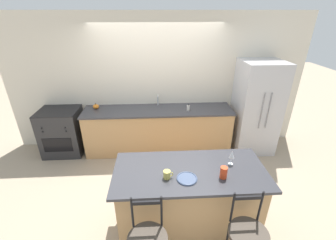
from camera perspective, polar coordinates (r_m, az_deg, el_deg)
name	(u,v)px	position (r m, az deg, el deg)	size (l,w,h in m)	color
ground_plane	(159,158)	(4.60, -2.21, -9.74)	(18.00, 18.00, 0.00)	tan
wall_back	(157,83)	(4.65, -2.71, 9.31)	(6.00, 0.07, 2.70)	beige
back_counter	(159,129)	(4.68, -2.42, -2.36)	(2.96, 0.71, 0.92)	tan
sink_faucet	(158,99)	(4.62, -2.61, 5.35)	(0.02, 0.13, 0.22)	#ADAFB5
kitchen_island	(189,199)	(3.10, 5.25, -19.40)	(1.85, 0.84, 0.95)	tan
refrigerator	(256,108)	(4.86, 21.39, 2.97)	(0.79, 0.78, 1.86)	#BCBCC1
oven_range	(63,132)	(5.05, -25.21, -2.68)	(0.76, 0.66, 0.94)	#28282B
bar_stool_far	(247,240)	(2.75, 19.37, -26.73)	(0.41, 0.41, 1.06)	black
dinner_plate	(187,178)	(2.65, 4.82, -14.55)	(0.24, 0.24, 0.02)	#425170
wine_glass	(232,155)	(2.90, 15.92, -8.49)	(0.06, 0.06, 0.20)	white
coffee_mug	(167,174)	(2.64, -0.22, -13.66)	(0.12, 0.08, 0.10)	#C1B251
tumbler_cup	(224,172)	(2.70, 13.95, -12.81)	(0.08, 0.08, 0.14)	red
pumpkin_decoration	(96,106)	(4.71, -17.83, 3.29)	(0.12, 0.12, 0.12)	orange
soap_bottle	(188,108)	(4.41, 5.17, 3.08)	(0.05, 0.05, 0.14)	silver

